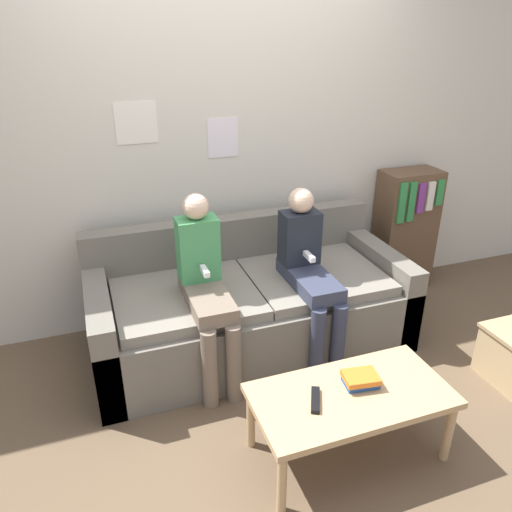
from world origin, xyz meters
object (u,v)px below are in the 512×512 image
at_px(couch, 249,306).
at_px(person_right, 309,269).
at_px(person_left, 205,284).
at_px(tv_remote, 315,400).
at_px(coffee_table, 351,400).
at_px(bookshelf, 405,230).

distance_m(couch, person_right, 0.51).
relative_size(person_left, tv_remote, 6.61).
distance_m(couch, coffee_table, 1.10).
height_order(couch, coffee_table, couch).
relative_size(person_left, bookshelf, 1.15).
distance_m(person_right, tv_remote, 0.97).
bearing_deg(person_left, person_right, -0.44).
xyz_separation_m(person_right, bookshelf, (1.13, 0.59, -0.12)).
bearing_deg(coffee_table, couch, 97.76).
bearing_deg(tv_remote, couch, 113.85).
bearing_deg(person_right, couch, 145.98).
distance_m(coffee_table, tv_remote, 0.20).
relative_size(person_right, tv_remote, 6.39).
distance_m(person_right, bookshelf, 1.28).
distance_m(couch, bookshelf, 1.51).
distance_m(tv_remote, bookshelf, 2.09).
xyz_separation_m(person_right, tv_remote, (-0.36, -0.87, -0.22)).
height_order(couch, bookshelf, bookshelf).
bearing_deg(couch, tv_remote, -92.34).
relative_size(coffee_table, bookshelf, 0.99).
relative_size(couch, person_left, 1.81).
height_order(couch, person_right, person_right).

